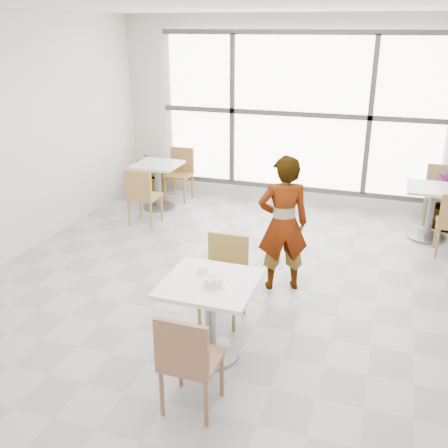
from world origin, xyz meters
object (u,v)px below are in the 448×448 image
(main_table, at_px, (210,304))
(chair_far, at_px, (225,272))
(oatmeal_bowl, at_px, (213,281))
(plant_left, at_px, (157,173))
(bg_table_right, at_px, (431,206))
(person, at_px, (283,224))
(bg_chair_left_far, at_px, (180,170))
(bg_table_left, at_px, (158,179))
(bg_chair_left_near, at_px, (142,194))
(plant_right, at_px, (448,202))
(coffee_cup, at_px, (203,271))
(chair_near, at_px, (188,358))
(bg_chair_right_far, at_px, (440,190))

(main_table, height_order, chair_far, chair_far)
(oatmeal_bowl, distance_m, plant_left, 5.04)
(bg_table_right, bearing_deg, person, -128.35)
(main_table, xyz_separation_m, bg_chair_left_far, (-2.06, 4.13, -0.02))
(bg_table_left, bearing_deg, plant_left, 117.31)
(bg_chair_left_near, bearing_deg, plant_right, -163.33)
(coffee_cup, height_order, bg_chair_left_near, bg_chair_left_near)
(bg_table_left, bearing_deg, chair_far, -53.73)
(person, xyz_separation_m, bg_chair_left_far, (-2.37, 2.65, -0.27))
(chair_far, bearing_deg, person, 62.71)
(bg_table_left, height_order, plant_right, plant_right)
(coffee_cup, xyz_separation_m, plant_right, (2.32, 3.90, -0.36))
(bg_table_right, bearing_deg, coffee_cup, -120.98)
(coffee_cup, bearing_deg, main_table, -45.06)
(chair_near, xyz_separation_m, bg_table_left, (-2.28, 4.29, -0.01))
(chair_far, bearing_deg, coffee_cup, -91.56)
(chair_near, bearing_deg, bg_chair_left_far, -66.27)
(chair_far, relative_size, bg_table_right, 1.16)
(bg_table_right, distance_m, bg_chair_left_near, 4.11)
(bg_table_left, distance_m, bg_table_right, 4.15)
(chair_near, height_order, bg_chair_right_far, same)
(main_table, bearing_deg, bg_table_left, 121.74)
(chair_far, bearing_deg, chair_near, -82.50)
(bg_chair_left_far, distance_m, bg_chair_right_far, 4.17)
(bg_chair_left_far, bearing_deg, main_table, -63.56)
(bg_table_right, bearing_deg, plant_right, 60.95)
(oatmeal_bowl, relative_size, bg_table_right, 0.28)
(bg_table_right, distance_m, bg_chair_right_far, 0.76)
(coffee_cup, bearing_deg, plant_right, 59.24)
(main_table, relative_size, bg_table_right, 1.07)
(bg_chair_left_far, bearing_deg, person, -48.20)
(main_table, height_order, bg_table_right, same)
(plant_right, bearing_deg, bg_chair_left_near, -163.33)
(chair_near, relative_size, chair_far, 1.00)
(chair_near, bearing_deg, plant_right, -113.93)
(chair_far, height_order, oatmeal_bowl, chair_far)
(bg_chair_left_far, height_order, plant_right, bg_chair_left_far)
(chair_near, bearing_deg, main_table, -82.86)
(plant_left, bearing_deg, main_table, -58.96)
(bg_table_left, distance_m, bg_chair_right_far, 4.36)
(oatmeal_bowl, height_order, plant_right, oatmeal_bowl)
(bg_table_left, bearing_deg, chair_near, -62.01)
(bg_chair_left_far, distance_m, plant_right, 4.27)
(person, distance_m, plant_left, 3.98)
(main_table, relative_size, bg_chair_left_near, 0.92)
(chair_far, bearing_deg, bg_table_right, 54.44)
(main_table, bearing_deg, oatmeal_bowl, -54.81)
(bg_table_left, relative_size, bg_chair_left_near, 0.86)
(bg_chair_left_near, distance_m, plant_left, 1.57)
(bg_table_right, relative_size, bg_chair_right_far, 0.86)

